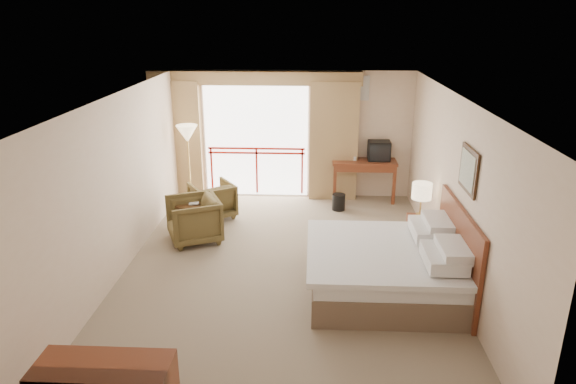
# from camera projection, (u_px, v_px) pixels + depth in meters

# --- Properties ---
(floor) EXTENTS (7.00, 7.00, 0.00)m
(floor) POSITION_uv_depth(u_px,v_px,m) (285.00, 269.00, 8.07)
(floor) COLOR #827056
(floor) RESTS_ON ground
(ceiling) EXTENTS (7.00, 7.00, 0.00)m
(ceiling) POSITION_uv_depth(u_px,v_px,m) (284.00, 97.00, 7.17)
(ceiling) COLOR white
(ceiling) RESTS_ON wall_back
(wall_back) EXTENTS (5.00, 0.00, 5.00)m
(wall_back) POSITION_uv_depth(u_px,v_px,m) (294.00, 135.00, 10.92)
(wall_back) COLOR beige
(wall_back) RESTS_ON ground
(wall_front) EXTENTS (5.00, 0.00, 5.00)m
(wall_front) POSITION_uv_depth(u_px,v_px,m) (262.00, 323.00, 4.32)
(wall_front) COLOR beige
(wall_front) RESTS_ON ground
(wall_left) EXTENTS (0.00, 7.00, 7.00)m
(wall_left) POSITION_uv_depth(u_px,v_px,m) (119.00, 185.00, 7.73)
(wall_left) COLOR beige
(wall_left) RESTS_ON ground
(wall_right) EXTENTS (0.00, 7.00, 7.00)m
(wall_right) POSITION_uv_depth(u_px,v_px,m) (455.00, 191.00, 7.51)
(wall_right) COLOR beige
(wall_right) RESTS_ON ground
(balcony_door) EXTENTS (2.40, 0.00, 2.40)m
(balcony_door) POSITION_uv_depth(u_px,v_px,m) (256.00, 141.00, 10.98)
(balcony_door) COLOR white
(balcony_door) RESTS_ON wall_back
(balcony_railing) EXTENTS (2.09, 0.03, 1.02)m
(balcony_railing) POSITION_uv_depth(u_px,v_px,m) (257.00, 159.00, 11.09)
(balcony_railing) COLOR #A91A0E
(balcony_railing) RESTS_ON wall_back
(curtain_left) EXTENTS (1.00, 0.26, 2.50)m
(curtain_left) POSITION_uv_depth(u_px,v_px,m) (179.00, 140.00, 10.92)
(curtain_left) COLOR olive
(curtain_left) RESTS_ON wall_back
(curtain_right) EXTENTS (1.00, 0.26, 2.50)m
(curtain_right) POSITION_uv_depth(u_px,v_px,m) (334.00, 142.00, 10.77)
(curtain_right) COLOR olive
(curtain_right) RESTS_ON wall_back
(valance) EXTENTS (4.40, 0.22, 0.28)m
(valance) POSITION_uv_depth(u_px,v_px,m) (254.00, 78.00, 10.44)
(valance) COLOR olive
(valance) RESTS_ON wall_back
(hvac_vent) EXTENTS (0.50, 0.04, 0.50)m
(hvac_vent) POSITION_uv_depth(u_px,v_px,m) (357.00, 88.00, 10.50)
(hvac_vent) COLOR silver
(hvac_vent) RESTS_ON wall_back
(bed) EXTENTS (2.13, 2.06, 0.97)m
(bed) POSITION_uv_depth(u_px,v_px,m) (387.00, 268.00, 7.31)
(bed) COLOR brown
(bed) RESTS_ON floor
(headboard) EXTENTS (0.06, 2.10, 1.30)m
(headboard) POSITION_uv_depth(u_px,v_px,m) (458.00, 252.00, 7.17)
(headboard) COLOR #5C2413
(headboard) RESTS_ON wall_right
(framed_art) EXTENTS (0.04, 0.72, 0.60)m
(framed_art) POSITION_uv_depth(u_px,v_px,m) (468.00, 170.00, 6.78)
(framed_art) COLOR black
(framed_art) RESTS_ON wall_right
(nightstand) EXTENTS (0.41, 0.48, 0.56)m
(nightstand) POSITION_uv_depth(u_px,v_px,m) (419.00, 233.00, 8.70)
(nightstand) COLOR #5C2413
(nightstand) RESTS_ON floor
(table_lamp) EXTENTS (0.33, 0.33, 0.58)m
(table_lamp) POSITION_uv_depth(u_px,v_px,m) (422.00, 192.00, 8.51)
(table_lamp) COLOR tan
(table_lamp) RESTS_ON nightstand
(phone) EXTENTS (0.18, 0.15, 0.08)m
(phone) POSITION_uv_depth(u_px,v_px,m) (419.00, 219.00, 8.46)
(phone) COLOR black
(phone) RESTS_ON nightstand
(desk) EXTENTS (1.34, 0.65, 0.88)m
(desk) POSITION_uv_depth(u_px,v_px,m) (363.00, 168.00, 10.92)
(desk) COLOR #5C2413
(desk) RESTS_ON floor
(tv) EXTENTS (0.45, 0.36, 0.41)m
(tv) POSITION_uv_depth(u_px,v_px,m) (379.00, 151.00, 10.72)
(tv) COLOR black
(tv) RESTS_ON desk
(coffee_maker) EXTENTS (0.15, 0.15, 0.28)m
(coffee_maker) POSITION_uv_depth(u_px,v_px,m) (348.00, 154.00, 10.77)
(coffee_maker) COLOR black
(coffee_maker) RESTS_ON desk
(cup) EXTENTS (0.08, 0.08, 0.09)m
(cup) POSITION_uv_depth(u_px,v_px,m) (355.00, 159.00, 10.75)
(cup) COLOR white
(cup) RESTS_ON desk
(wastebasket) EXTENTS (0.28, 0.28, 0.33)m
(wastebasket) POSITION_uv_depth(u_px,v_px,m) (339.00, 202.00, 10.44)
(wastebasket) COLOR black
(wastebasket) RESTS_ON floor
(armchair_far) EXTENTS (1.05, 1.06, 0.70)m
(armchair_far) POSITION_uv_depth(u_px,v_px,m) (213.00, 217.00, 10.13)
(armchair_far) COLOR #4C3E1F
(armchair_far) RESTS_ON floor
(armchair_near) EXTENTS (1.14, 1.13, 0.79)m
(armchair_near) POSITION_uv_depth(u_px,v_px,m) (195.00, 240.00, 9.09)
(armchair_near) COLOR #4C3E1F
(armchair_near) RESTS_ON floor
(side_table) EXTENTS (0.52, 0.52, 0.56)m
(side_table) POSITION_uv_depth(u_px,v_px,m) (190.00, 213.00, 9.30)
(side_table) COLOR black
(side_table) RESTS_ON floor
(book) EXTENTS (0.21, 0.26, 0.02)m
(book) POSITION_uv_depth(u_px,v_px,m) (189.00, 203.00, 9.24)
(book) COLOR white
(book) RESTS_ON side_table
(floor_lamp) EXTENTS (0.43, 0.43, 1.69)m
(floor_lamp) POSITION_uv_depth(u_px,v_px,m) (187.00, 137.00, 10.30)
(floor_lamp) COLOR tan
(floor_lamp) RESTS_ON floor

